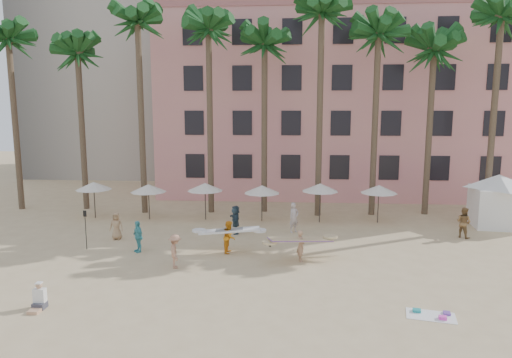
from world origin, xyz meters
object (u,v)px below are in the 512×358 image
at_px(cabana, 498,196).
at_px(carrier_yellow, 301,243).
at_px(pink_hotel, 354,106).
at_px(carrier_white, 229,236).

relative_size(cabana, carrier_yellow, 1.46).
distance_m(pink_hotel, carrier_white, 23.72).
relative_size(pink_hotel, cabana, 7.00).
bearing_deg(carrier_yellow, cabana, 31.06).
height_order(pink_hotel, cabana, pink_hotel).
bearing_deg(carrier_white, pink_hotel, 65.58).
distance_m(cabana, carrier_white, 18.40).
distance_m(pink_hotel, cabana, 16.87).
bearing_deg(cabana, carrier_yellow, -148.94).
height_order(cabana, carrier_white, cabana).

